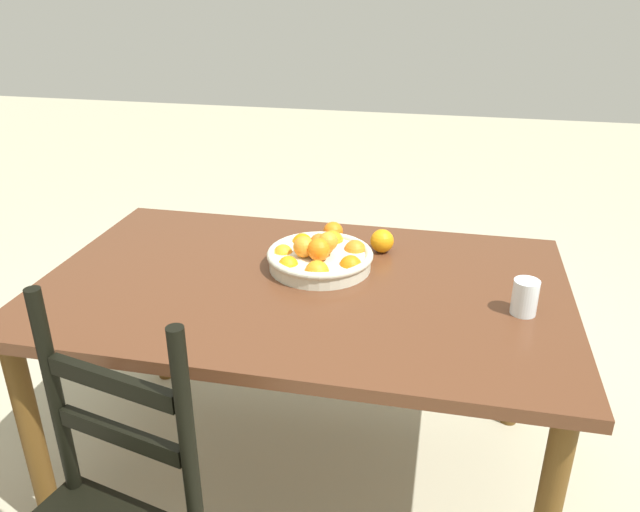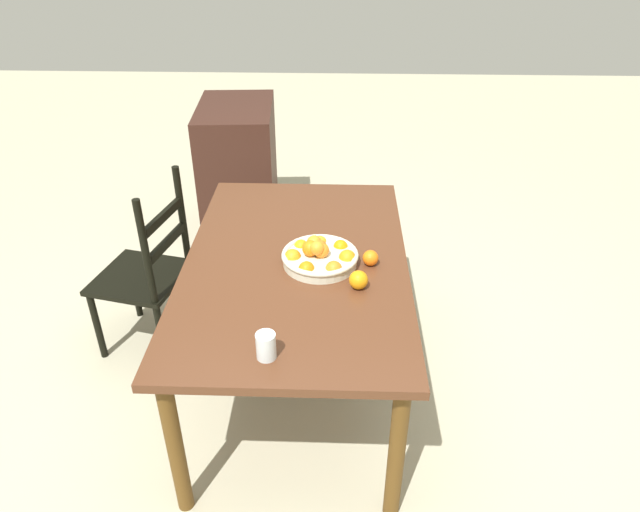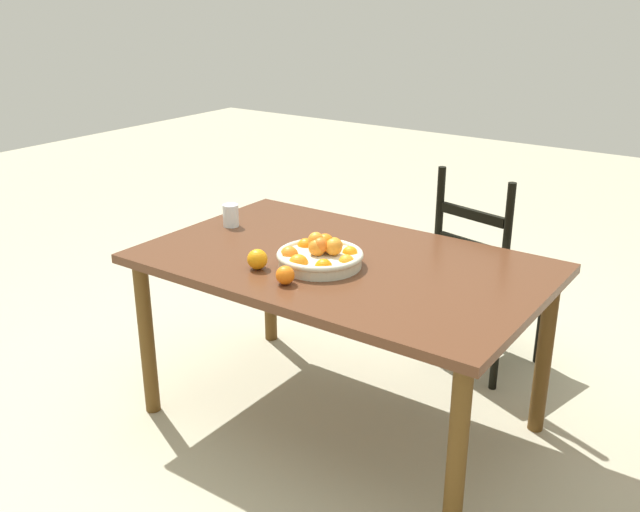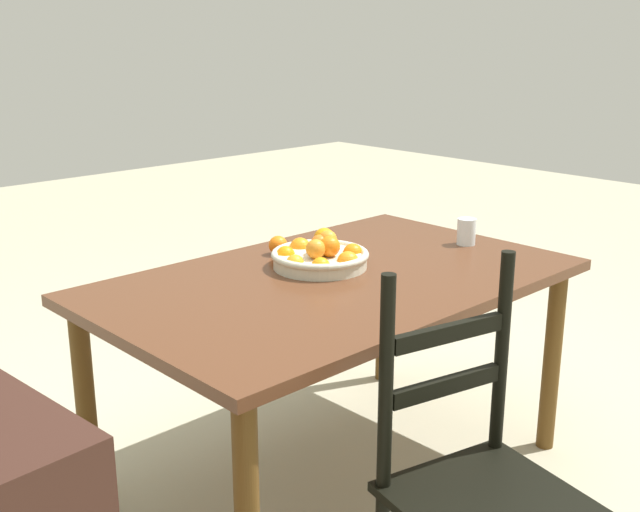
{
  "view_description": "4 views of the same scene",
  "coord_description": "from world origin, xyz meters",
  "px_view_note": "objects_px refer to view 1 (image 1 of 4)",
  "views": [
    {
      "loc": [
        -0.4,
        1.63,
        1.59
      ],
      "look_at": [
        -0.03,
        -0.11,
        0.78
      ],
      "focal_mm": 35.03,
      "sensor_mm": 36.0,
      "label": 1
    },
    {
      "loc": [
        -2.13,
        -0.18,
        2.09
      ],
      "look_at": [
        -0.03,
        -0.11,
        0.78
      ],
      "focal_mm": 32.34,
      "sensor_mm": 36.0,
      "label": 2
    },
    {
      "loc": [
        1.43,
        -2.17,
        1.74
      ],
      "look_at": [
        -0.03,
        -0.11,
        0.78
      ],
      "focal_mm": 39.83,
      "sensor_mm": 36.0,
      "label": 3
    },
    {
      "loc": [
        1.72,
        1.73,
        1.52
      ],
      "look_at": [
        -0.03,
        -0.11,
        0.78
      ],
      "focal_mm": 43.8,
      "sensor_mm": 36.0,
      "label": 4
    }
  ],
  "objects_px": {
    "dining_table": "(303,305)",
    "orange_loose_1": "(382,241)",
    "fruit_bowl": "(320,256)",
    "orange_loose_0": "(333,232)",
    "drinking_glass": "(525,297)"
  },
  "relations": [
    {
      "from": "orange_loose_1",
      "to": "drinking_glass",
      "type": "bearing_deg",
      "value": 142.51
    },
    {
      "from": "fruit_bowl",
      "to": "drinking_glass",
      "type": "height_order",
      "value": "fruit_bowl"
    },
    {
      "from": "orange_loose_1",
      "to": "drinking_glass",
      "type": "distance_m",
      "value": 0.54
    },
    {
      "from": "dining_table",
      "to": "orange_loose_0",
      "type": "distance_m",
      "value": 0.35
    },
    {
      "from": "dining_table",
      "to": "drinking_glass",
      "type": "distance_m",
      "value": 0.65
    },
    {
      "from": "dining_table",
      "to": "orange_loose_1",
      "type": "bearing_deg",
      "value": -127.5
    },
    {
      "from": "fruit_bowl",
      "to": "orange_loose_0",
      "type": "bearing_deg",
      "value": -89.65
    },
    {
      "from": "fruit_bowl",
      "to": "orange_loose_0",
      "type": "relative_size",
      "value": 4.85
    },
    {
      "from": "dining_table",
      "to": "orange_loose_1",
      "type": "relative_size",
      "value": 20.17
    },
    {
      "from": "fruit_bowl",
      "to": "drinking_glass",
      "type": "bearing_deg",
      "value": 164.72
    },
    {
      "from": "fruit_bowl",
      "to": "orange_loose_0",
      "type": "height_order",
      "value": "fruit_bowl"
    },
    {
      "from": "dining_table",
      "to": "fruit_bowl",
      "type": "relative_size",
      "value": 4.71
    },
    {
      "from": "drinking_glass",
      "to": "dining_table",
      "type": "bearing_deg",
      "value": -5.31
    },
    {
      "from": "dining_table",
      "to": "orange_loose_0",
      "type": "xyz_separation_m",
      "value": [
        -0.03,
        -0.32,
        0.11
      ]
    },
    {
      "from": "orange_loose_1",
      "to": "drinking_glass",
      "type": "xyz_separation_m",
      "value": [
        -0.43,
        0.33,
        0.01
      ]
    }
  ]
}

